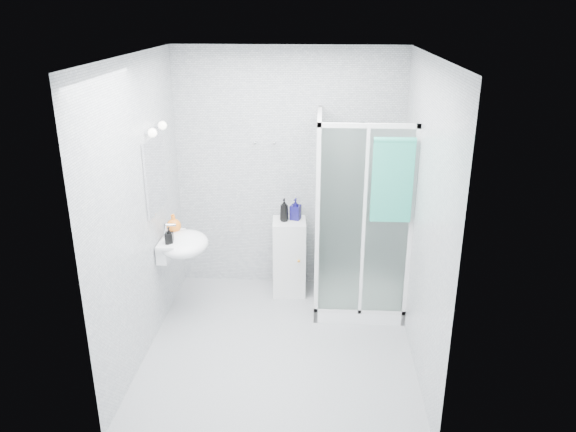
# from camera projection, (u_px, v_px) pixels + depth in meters

# --- Properties ---
(room) EXTENTS (2.40, 2.60, 2.60)m
(room) POSITION_uv_depth(u_px,v_px,m) (280.00, 214.00, 4.76)
(room) COLOR silver
(room) RESTS_ON ground
(shower_enclosure) EXTENTS (0.90, 0.95, 2.00)m
(shower_enclosure) POSITION_uv_depth(u_px,v_px,m) (351.00, 267.00, 5.74)
(shower_enclosure) COLOR white
(shower_enclosure) RESTS_ON ground
(wall_basin) EXTENTS (0.46, 0.56, 0.35)m
(wall_basin) POSITION_uv_depth(u_px,v_px,m) (182.00, 244.00, 5.42)
(wall_basin) COLOR white
(wall_basin) RESTS_ON ground
(mirror) EXTENTS (0.02, 0.60, 0.70)m
(mirror) POSITION_uv_depth(u_px,v_px,m) (155.00, 174.00, 5.18)
(mirror) COLOR white
(mirror) RESTS_ON room
(vanity_lights) EXTENTS (0.10, 0.40, 0.08)m
(vanity_lights) POSITION_uv_depth(u_px,v_px,m) (157.00, 129.00, 5.03)
(vanity_lights) COLOR silver
(vanity_lights) RESTS_ON room
(wall_hooks) EXTENTS (0.23, 0.06, 0.03)m
(wall_hooks) POSITION_uv_depth(u_px,v_px,m) (265.00, 143.00, 5.84)
(wall_hooks) COLOR silver
(wall_hooks) RESTS_ON room
(storage_cabinet) EXTENTS (0.37, 0.38, 0.84)m
(storage_cabinet) POSITION_uv_depth(u_px,v_px,m) (289.00, 257.00, 6.03)
(storage_cabinet) COLOR white
(storage_cabinet) RESTS_ON ground
(hand_towel) EXTENTS (0.36, 0.05, 0.78)m
(hand_towel) POSITION_uv_depth(u_px,v_px,m) (393.00, 178.00, 4.97)
(hand_towel) COLOR teal
(hand_towel) RESTS_ON shower_enclosure
(shampoo_bottle_a) EXTENTS (0.11, 0.11, 0.24)m
(shampoo_bottle_a) POSITION_uv_depth(u_px,v_px,m) (284.00, 210.00, 5.84)
(shampoo_bottle_a) COLOR black
(shampoo_bottle_a) RESTS_ON storage_cabinet
(shampoo_bottle_b) EXTENTS (0.13, 0.13, 0.23)m
(shampoo_bottle_b) POSITION_uv_depth(u_px,v_px,m) (296.00, 209.00, 5.89)
(shampoo_bottle_b) COLOR #110D52
(shampoo_bottle_b) RESTS_ON storage_cabinet
(soap_dispenser_orange) EXTENTS (0.18, 0.18, 0.18)m
(soap_dispenser_orange) POSITION_uv_depth(u_px,v_px,m) (174.00, 223.00, 5.51)
(soap_dispenser_orange) COLOR orange
(soap_dispenser_orange) RESTS_ON wall_basin
(soap_dispenser_black) EXTENTS (0.08, 0.08, 0.16)m
(soap_dispenser_black) POSITION_uv_depth(u_px,v_px,m) (169.00, 236.00, 5.24)
(soap_dispenser_black) COLOR black
(soap_dispenser_black) RESTS_ON wall_basin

